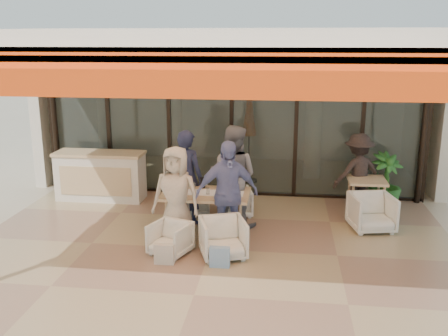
% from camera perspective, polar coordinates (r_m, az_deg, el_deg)
% --- Properties ---
extents(ground, '(70.00, 70.00, 0.00)m').
position_cam_1_polar(ground, '(8.16, -1.50, -9.42)').
color(ground, '#C6B293').
rests_on(ground, ground).
extents(terrace_floor, '(8.00, 6.00, 0.01)m').
position_cam_1_polar(terrace_floor, '(8.16, -1.50, -9.38)').
color(terrace_floor, tan).
rests_on(terrace_floor, ground).
extents(terrace_structure, '(8.00, 6.00, 3.40)m').
position_cam_1_polar(terrace_structure, '(7.19, -2.00, 14.04)').
color(terrace_structure, silver).
rests_on(terrace_structure, ground).
extents(glass_storefront, '(8.08, 0.10, 3.20)m').
position_cam_1_polar(glass_storefront, '(10.57, 0.88, 5.23)').
color(glass_storefront, '#9EADA3').
rests_on(glass_storefront, ground).
extents(interior_block, '(9.05, 3.62, 3.52)m').
position_cam_1_polar(interior_block, '(12.78, 2.08, 9.69)').
color(interior_block, silver).
rests_on(interior_block, ground).
extents(host_counter, '(1.85, 0.65, 1.04)m').
position_cam_1_polar(host_counter, '(10.76, -13.92, -0.87)').
color(host_counter, silver).
rests_on(host_counter, ground).
extents(dining_table, '(1.50, 0.90, 0.93)m').
position_cam_1_polar(dining_table, '(8.62, -2.12, -3.19)').
color(dining_table, '#CFB87E').
rests_on(dining_table, ground).
extents(chair_far_left, '(0.73, 0.70, 0.63)m').
position_cam_1_polar(chair_far_left, '(9.69, -3.63, -3.50)').
color(chair_far_left, white).
rests_on(chair_far_left, ground).
extents(chair_far_right, '(0.71, 0.68, 0.60)m').
position_cam_1_polar(chair_far_right, '(9.58, 1.33, -3.77)').
color(chair_far_right, white).
rests_on(chair_far_right, ground).
extents(chair_near_left, '(0.72, 0.70, 0.58)m').
position_cam_1_polar(chair_near_left, '(7.96, -6.18, -7.86)').
color(chair_near_left, white).
rests_on(chair_near_left, ground).
extents(chair_near_right, '(0.84, 0.81, 0.69)m').
position_cam_1_polar(chair_near_right, '(7.79, -0.11, -7.84)').
color(chair_near_right, white).
rests_on(chair_near_right, ground).
extents(diner_navy, '(0.74, 0.61, 1.76)m').
position_cam_1_polar(diner_navy, '(9.06, -4.27, -1.08)').
color(diner_navy, '#192038').
rests_on(diner_navy, ground).
extents(diner_grey, '(1.06, 0.93, 1.85)m').
position_cam_1_polar(diner_grey, '(8.92, 1.02, -0.96)').
color(diner_grey, slate).
rests_on(diner_grey, ground).
extents(diner_cream, '(0.86, 0.62, 1.64)m').
position_cam_1_polar(diner_cream, '(8.23, -5.49, -3.14)').
color(diner_cream, beige).
rests_on(diner_cream, ground).
extents(diner_periwinkle, '(1.12, 0.76, 1.76)m').
position_cam_1_polar(diner_periwinkle, '(8.08, 0.34, -2.97)').
color(diner_periwinkle, '#6874AE').
rests_on(diner_periwinkle, ground).
extents(tote_bag_cream, '(0.30, 0.10, 0.34)m').
position_cam_1_polar(tote_bag_cream, '(7.65, -6.84, -9.83)').
color(tote_bag_cream, silver).
rests_on(tote_bag_cream, ground).
extents(tote_bag_blue, '(0.30, 0.10, 0.34)m').
position_cam_1_polar(tote_bag_blue, '(7.50, -0.50, -10.23)').
color(tote_bag_blue, '#99BFD8').
rests_on(tote_bag_blue, ground).
extents(side_table, '(0.70, 0.70, 0.74)m').
position_cam_1_polar(side_table, '(9.83, 15.98, -1.81)').
color(side_table, '#CFB87E').
rests_on(side_table, ground).
extents(side_chair, '(0.84, 0.80, 0.73)m').
position_cam_1_polar(side_chair, '(9.21, 16.54, -4.73)').
color(side_chair, white).
rests_on(side_chair, ground).
extents(standing_woman, '(1.15, 0.93, 1.55)m').
position_cam_1_polar(standing_woman, '(10.07, 15.04, -0.54)').
color(standing_woman, black).
rests_on(standing_woman, ground).
extents(potted_palm, '(0.88, 0.88, 1.16)m').
position_cam_1_polar(potted_palm, '(10.33, 17.91, -1.52)').
color(potted_palm, '#1E5919').
rests_on(potted_palm, ground).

